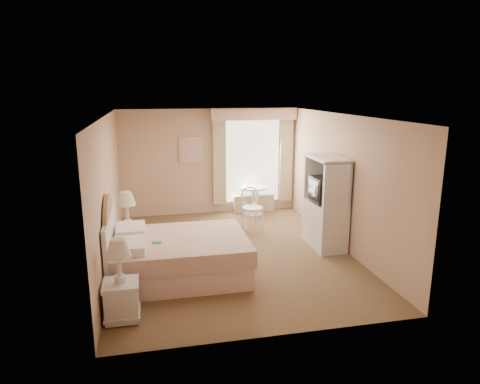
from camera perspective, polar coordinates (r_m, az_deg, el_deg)
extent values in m
cube|color=brown|center=(7.93, -1.08, -8.20)|extent=(4.20, 5.50, 0.01)
cube|color=silver|center=(7.37, -1.17, 10.15)|extent=(4.20, 5.50, 0.01)
cube|color=#CFAA8A|center=(10.21, -4.09, 4.02)|extent=(4.20, 0.01, 2.50)
cube|color=#CFAA8A|center=(4.99, 4.97, -6.29)|extent=(4.20, 0.01, 2.50)
cube|color=#CFAA8A|center=(7.45, -17.18, -0.15)|extent=(0.01, 5.50, 2.50)
cube|color=#CFAA8A|center=(8.21, 13.42, 1.31)|extent=(0.01, 5.50, 2.50)
cube|color=white|center=(10.38, 1.70, 4.20)|extent=(1.30, 0.02, 2.00)
cube|color=tan|center=(10.17, -2.79, 3.99)|extent=(0.30, 0.08, 2.05)
cube|color=tan|center=(10.56, 6.15, 4.29)|extent=(0.30, 0.08, 2.05)
cube|color=#D7978C|center=(10.17, 1.86, 10.35)|extent=(2.05, 0.20, 0.28)
cube|color=beige|center=(10.52, 1.77, -1.48)|extent=(1.00, 0.22, 0.42)
cube|color=#D7BC84|center=(10.09, -6.64, 5.56)|extent=(0.52, 0.03, 0.62)
cube|color=beige|center=(10.07, -6.62, 5.55)|extent=(0.42, 0.02, 0.52)
cube|color=#D7978C|center=(7.06, -8.01, -9.59)|extent=(2.09, 1.59, 0.36)
cube|color=beige|center=(6.94, -8.10, -7.17)|extent=(2.15, 1.65, 0.28)
cube|color=white|center=(6.51, -14.56, -7.02)|extent=(0.45, 0.62, 0.14)
cube|color=white|center=(7.23, -14.35, -4.94)|extent=(0.45, 0.62, 0.14)
cube|color=#278F3D|center=(6.74, -11.06, -6.63)|extent=(0.14, 0.10, 0.01)
cube|color=silver|center=(6.94, -16.86, -7.20)|extent=(0.06, 1.69, 1.10)
cylinder|color=#A07955|center=(6.91, -16.91, -6.42)|extent=(0.05, 1.50, 1.50)
cube|color=white|center=(5.93, -15.47, -13.98)|extent=(0.42, 0.42, 0.45)
cube|color=white|center=(5.82, -15.63, -11.76)|extent=(0.45, 0.45, 0.05)
cube|color=white|center=(6.00, -15.38, -15.28)|extent=(0.45, 0.45, 0.05)
cylinder|color=silver|center=(5.79, -15.68, -11.12)|extent=(0.14, 0.14, 0.09)
cylinder|color=silver|center=(5.72, -15.79, -9.47)|extent=(0.06, 0.06, 0.36)
cone|color=silver|center=(5.63, -15.95, -7.18)|extent=(0.33, 0.33, 0.24)
cube|color=white|center=(8.14, -14.61, -6.15)|extent=(0.43, 0.43, 0.47)
cube|color=white|center=(8.06, -14.72, -4.39)|extent=(0.47, 0.47, 0.06)
cube|color=white|center=(8.20, -14.54, -7.20)|extent=(0.47, 0.47, 0.05)
cylinder|color=silver|center=(8.04, -14.75, -3.88)|extent=(0.15, 0.15, 0.09)
cylinder|color=silver|center=(7.98, -14.83, -2.60)|extent=(0.07, 0.07, 0.38)
cone|color=silver|center=(7.92, -14.94, -0.84)|extent=(0.34, 0.34, 0.24)
cylinder|color=silver|center=(10.34, 1.77, -2.87)|extent=(0.47, 0.47, 0.03)
cylinder|color=silver|center=(10.26, 1.78, -1.14)|extent=(0.07, 0.07, 0.64)
cylinder|color=white|center=(10.18, 1.80, 0.59)|extent=(0.64, 0.64, 0.04)
cylinder|color=silver|center=(9.05, 1.12, -3.92)|extent=(0.03, 0.03, 0.44)
cylinder|color=silver|center=(9.18, 3.02, -3.68)|extent=(0.03, 0.03, 0.44)
cylinder|color=silver|center=(9.34, 0.31, -3.36)|extent=(0.03, 0.03, 0.44)
cylinder|color=silver|center=(9.47, 2.16, -3.13)|extent=(0.03, 0.03, 0.44)
cylinder|color=white|center=(9.20, 1.66, -2.16)|extent=(0.50, 0.50, 0.04)
torus|color=silver|center=(9.26, 1.33, -0.55)|extent=(0.43, 0.18, 0.42)
cylinder|color=silver|center=(9.23, 0.31, -0.90)|extent=(0.03, 0.03, 0.39)
cylinder|color=silver|center=(9.36, 2.18, -0.71)|extent=(0.03, 0.03, 0.39)
cube|color=white|center=(8.32, 11.18, -4.27)|extent=(0.52, 1.04, 0.85)
cube|color=white|center=(7.68, 12.87, 0.73)|extent=(0.52, 0.08, 0.85)
cube|color=white|center=(8.54, 10.17, 2.14)|extent=(0.52, 0.08, 0.85)
cube|color=white|center=(8.03, 11.59, 4.45)|extent=(0.52, 1.04, 0.06)
cube|color=white|center=(8.21, 13.00, 1.54)|extent=(0.04, 1.04, 0.85)
cube|color=black|center=(8.14, 11.27, 0.36)|extent=(0.45, 0.57, 0.45)
cube|color=black|center=(8.05, 9.79, 0.29)|extent=(0.02, 0.47, 0.38)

